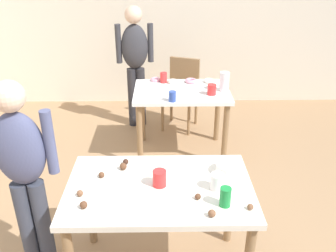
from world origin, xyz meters
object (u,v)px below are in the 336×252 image
Objects in this scene: mixing_bowl at (229,168)px; pitcher_far at (224,82)px; chair_far_table at (182,89)px; person_girl_near at (23,167)px; soda_can at (225,197)px; dining_table_near at (160,199)px; dining_table_far at (182,101)px; person_adult_far at (135,57)px.

pitcher_far reaches higher than mixing_bowl.
chair_far_table is 0.90m from pitcher_far.
mixing_bowl is at bearing -85.01° from chair_far_table.
person_girl_near is 11.71× the size of soda_can.
dining_table_near is at bearing 152.76° from soda_can.
person_girl_near is 1.29m from soda_can.
person_girl_near is at bearing -133.99° from pitcher_far.
dining_table_far is 0.67× the size of person_adult_far.
person_adult_far is 2.71m from soda_can.
mixing_bowl is 1.42× the size of soda_can.
pitcher_far is (0.66, 1.68, 0.20)m from dining_table_near.
chair_far_table is 2.62m from soda_can.
person_adult_far is 8.71× the size of mixing_bowl.
mixing_bowl is at bearing 76.93° from soda_can.
person_adult_far reaches higher than dining_table_near.
dining_table_near is at bearing -82.82° from person_adult_far.
person_adult_far is 7.48× the size of pitcher_far.
soda_can reaches higher than dining_table_far.
soda_can is 0.61× the size of pitcher_far.
dining_table_far is at bearing 55.86° from person_girl_near.
dining_table_far is 0.70× the size of person_girl_near.
mixing_bowl reaches higher than dining_table_near.
dining_table_near is 0.46m from soda_can.
dining_table_near is 0.83× the size of person_girl_near.
dining_table_far is at bearing 98.67° from mixing_bowl.
person_girl_near is 0.95× the size of person_adult_far.
chair_far_table is (0.27, 2.41, -0.15)m from dining_table_near.
soda_can is (-0.08, -0.34, 0.03)m from mixing_bowl.
dining_table_far is at bearing 176.43° from pitcher_far.
person_adult_far is at bearing 108.65° from mixing_bowl.
soda_can reaches higher than dining_table_near.
person_girl_near reaches higher than dining_table_near.
person_adult_far is (-0.53, 0.72, 0.27)m from dining_table_far.
pitcher_far is at bearing -37.61° from person_adult_far.
person_girl_near is 2.41m from person_adult_far.
pitcher_far is at bearing -61.31° from chair_far_table.
pitcher_far is at bearing 68.38° from dining_table_near.
person_girl_near is 7.10× the size of pitcher_far.
pitcher_far is (0.28, 1.88, 0.04)m from soda_can.
dining_table_far is at bearing -93.33° from chair_far_table.
person_girl_near is at bearing -177.46° from mixing_bowl.
person_girl_near is 1.34m from mixing_bowl.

